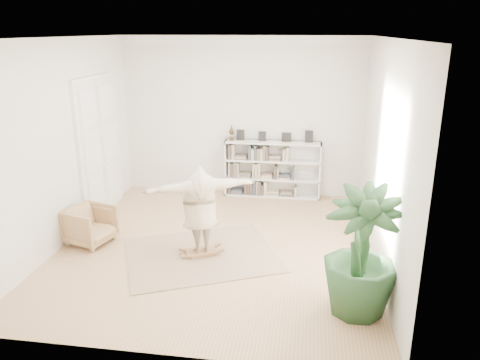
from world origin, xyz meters
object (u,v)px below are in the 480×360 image
Objects in this scene: bookshelf at (272,170)px; armchair at (90,225)px; person at (200,207)px; rocker_board at (201,252)px; houseplant at (361,252)px.

armchair is (-3.04, -3.02, -0.29)m from bookshelf.
person is at bearing -106.36° from bookshelf.
person reaches higher than bookshelf.
person is at bearing -24.51° from rocker_board.
bookshelf is 4.30m from armchair.
armchair is 2.13m from rocker_board.
bookshelf is 1.18× the size of person.
rocker_board is at bearing -78.32° from armchair.
bookshelf reaches higher than rocker_board.
armchair is 4.87m from houseplant.
armchair is 2.18m from person.
person is 2.82m from houseplant.
houseplant reaches higher than armchair.
rocker_board is (2.10, -0.20, -0.27)m from armchair.
rocker_board is at bearing 152.23° from houseplant.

